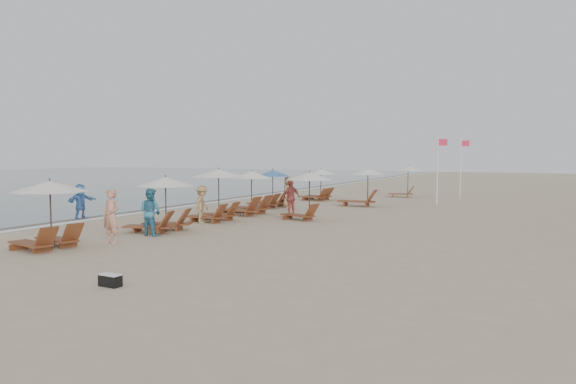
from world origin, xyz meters
The scene contains 21 objects.
ground centered at (0.00, 0.00, 0.00)m, with size 160.00×160.00×0.00m, color tan.
wet_sand_band centered at (-12.50, 10.00, 0.00)m, with size 3.20×140.00×0.01m, color #6B5E4C.
foam_line centered at (-11.20, 10.00, 0.01)m, with size 0.50×140.00×0.02m, color white.
lounger_station_0 centered at (-6.40, -4.64, 1.24)m, with size 2.57×2.40×2.22m.
lounger_station_1 centered at (-5.68, 0.12, 1.09)m, with size 2.61×2.35×2.17m.
lounger_station_2 centered at (-5.67, 3.85, 1.28)m, with size 2.62×2.43×2.39m.
lounger_station_3 centered at (-5.80, 6.85, 0.96)m, with size 2.62×2.10×2.21m.
lounger_station_4 centered at (-6.56, 10.70, 1.05)m, with size 2.43×2.06×2.16m.
lounger_station_5 centered at (-5.95, 16.41, 1.11)m, with size 2.48×2.22×2.09m.
inland_station_0 centered at (-2.18, 6.17, 1.50)m, with size 2.53×2.24×2.22m.
inland_station_1 centered at (-1.97, 13.72, 1.27)m, with size 2.87×2.24×2.22m.
inland_station_2 centered at (-1.41, 21.67, 1.49)m, with size 2.55×2.24×2.22m.
beachgoer_near centered at (-5.38, -2.87, 0.94)m, with size 0.69×0.45×1.89m, color tan.
beachgoer_mid_a centered at (-5.36, -0.89, 0.89)m, with size 0.87×0.68×1.79m, color #2D6C88.
beachgoer_mid_b centered at (-5.84, 3.09, 0.84)m, with size 1.08×0.62×1.67m, color #997B4D.
beachgoer_far_a centered at (-3.51, 7.34, 0.91)m, with size 1.07×0.45×1.83m, color #B75549.
beachgoer_far_b centered at (-5.61, 11.24, 0.89)m, with size 0.87×0.56×1.77m, color #A47E59.
waterline_walker centered at (-11.93, 1.79, 0.83)m, with size 1.55×0.49×1.67m, color #3767A6.
duffel_bag centered at (-0.93, -7.44, 0.15)m, with size 0.54×0.28×0.29m.
flag_pole_near centered at (1.83, 16.70, 2.33)m, with size 0.59×0.08×4.19m.
flag_pole_far centered at (2.37, 22.00, 2.34)m, with size 0.60×0.08×4.21m.
Camera 1 is at (8.28, -16.66, 3.06)m, focal length 33.70 mm.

